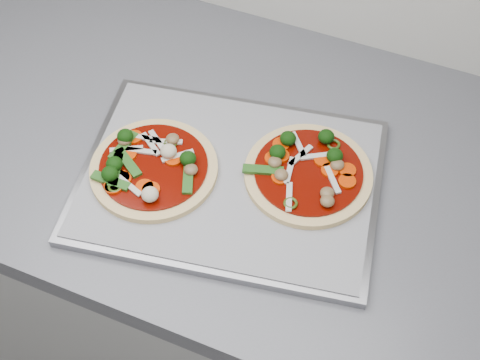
% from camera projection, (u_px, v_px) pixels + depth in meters
% --- Properties ---
extents(baking_tray, '(0.47, 0.38, 0.01)m').
position_uv_depth(baking_tray, '(230.00, 181.00, 0.96)').
color(baking_tray, gray).
rests_on(baking_tray, countertop).
extents(parchment, '(0.45, 0.36, 0.00)m').
position_uv_depth(parchment, '(230.00, 177.00, 0.96)').
color(parchment, gray).
rests_on(parchment, baking_tray).
extents(pizza_left, '(0.23, 0.23, 0.03)m').
position_uv_depth(pizza_left, '(151.00, 167.00, 0.95)').
color(pizza_left, '#EED482').
rests_on(pizza_left, parchment).
extents(pizza_right, '(0.24, 0.24, 0.03)m').
position_uv_depth(pizza_right, '(308.00, 171.00, 0.95)').
color(pizza_right, '#EED482').
rests_on(pizza_right, parchment).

